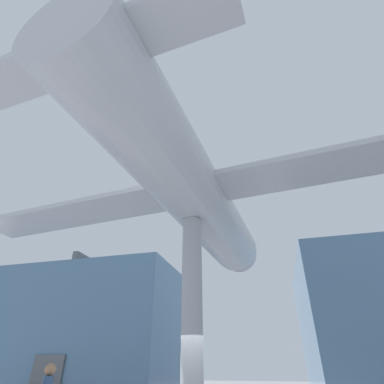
# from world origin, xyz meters

# --- Properties ---
(glass_pavilion_left) EXTENTS (11.02, 10.50, 8.01)m
(glass_pavilion_left) POSITION_xyz_m (-9.37, 11.89, 3.71)
(glass_pavilion_left) COLOR slate
(glass_pavilion_left) RESTS_ON ground_plane
(support_pylon_central) EXTENTS (0.60, 0.60, 5.91)m
(support_pylon_central) POSITION_xyz_m (0.00, 0.00, 2.96)
(support_pylon_central) COLOR #999EA3
(support_pylon_central) RESTS_ON ground_plane
(suspended_airplane) EXTENTS (18.60, 14.12, 3.16)m
(suspended_airplane) POSITION_xyz_m (0.02, 0.19, 7.01)
(suspended_airplane) COLOR #B2B7BC
(suspended_airplane) RESTS_ON support_pylon_central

